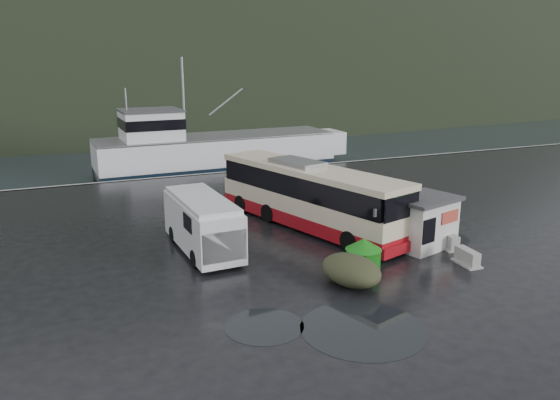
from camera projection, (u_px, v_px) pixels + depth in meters
name	position (u px, v px, depth m)	size (l,w,h in m)	color
ground	(323.00, 258.00, 25.21)	(160.00, 160.00, 0.00)	black
harbor_water	(100.00, 97.00, 123.16)	(300.00, 180.00, 0.02)	black
quay_edge	(207.00, 174.00, 43.02)	(160.00, 0.60, 1.50)	#999993
headland	(94.00, 75.00, 251.58)	(780.00, 540.00, 570.00)	black
coach_bus	(309.00, 226.00, 29.81)	(3.13, 12.59, 3.56)	beige
white_van	(203.00, 251.00, 26.11)	(2.19, 6.38, 2.67)	silver
waste_bin_left	(373.00, 251.00, 26.11)	(1.14, 1.14, 1.59)	#157013
waste_bin_right	(362.00, 273.00, 23.43)	(1.12, 1.12, 1.56)	#157013
dome_tent	(351.00, 283.00, 22.39)	(2.10, 2.94, 1.16)	#32351F
ticket_kiosk	(421.00, 246.00, 26.70)	(3.20, 2.43, 2.50)	silver
jersey_barrier_a	(467.00, 264.00, 24.39)	(0.70, 1.41, 0.70)	#999993
jersey_barrier_b	(448.00, 248.00, 26.52)	(0.73, 1.46, 0.73)	#999993
fishing_trawler	(217.00, 156.00, 50.62)	(25.76, 5.65, 10.30)	silver
puddles	(367.00, 277.00, 23.03)	(14.54, 15.96, 0.01)	black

